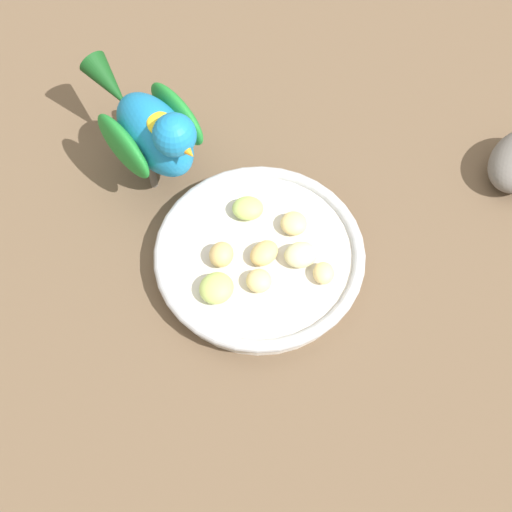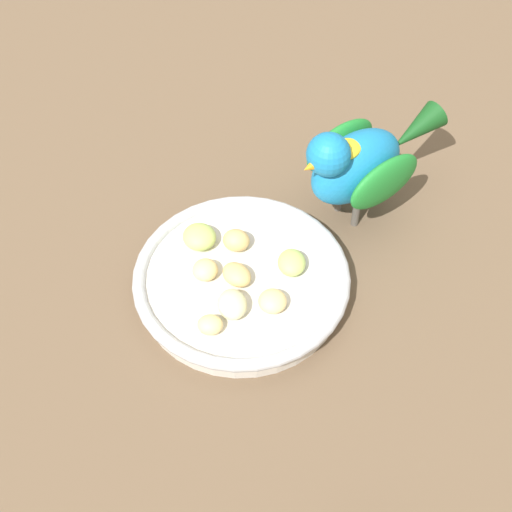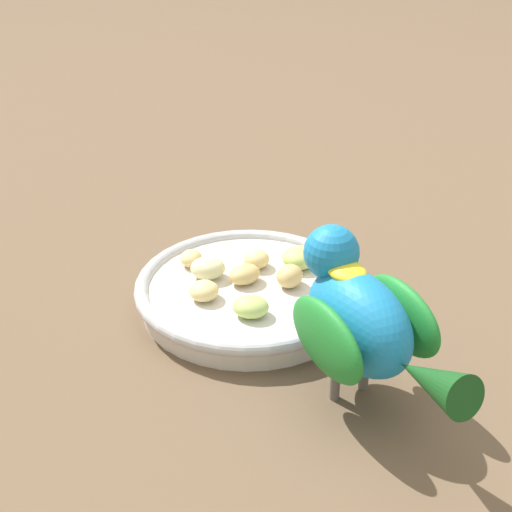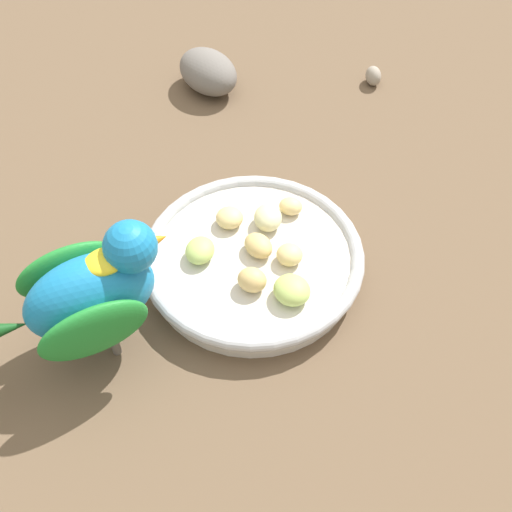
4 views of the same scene
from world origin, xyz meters
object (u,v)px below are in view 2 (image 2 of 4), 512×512
apple_piece_2 (273,301)px  apple_piece_6 (292,263)px  apple_piece_7 (205,270)px  parrot (359,162)px  feeding_bowl (242,281)px  apple_piece_1 (199,237)px  apple_piece_0 (237,275)px  apple_piece_4 (236,240)px  apple_piece_3 (210,325)px  apple_piece_5 (232,304)px

apple_piece_2 → apple_piece_6: (0.05, -0.01, 0.00)m
apple_piece_7 → parrot: size_ratio=0.15×
feeding_bowl → apple_piece_1: bearing=59.0°
apple_piece_0 → apple_piece_4: apple_piece_4 is taller
apple_piece_3 → apple_piece_2: bearing=-51.2°
apple_piece_1 → apple_piece_6: apple_piece_1 is taller
apple_piece_3 → apple_piece_5: bearing=-28.8°
apple_piece_6 → parrot: (0.12, -0.05, 0.05)m
apple_piece_3 → parrot: parrot is taller
apple_piece_0 → apple_piece_5: apple_piece_5 is taller
apple_piece_5 → parrot: 0.22m
feeding_bowl → apple_piece_5: bearing=-176.8°
apple_piece_3 → apple_piece_6: size_ratio=0.74×
apple_piece_4 → apple_piece_6: bearing=-102.4°
apple_piece_0 → apple_piece_5: bearing=-171.4°
apple_piece_4 → apple_piece_5: same height
apple_piece_5 → parrot: bearing=-26.5°
apple_piece_6 → apple_piece_7: bearing=110.3°
feeding_bowl → apple_piece_3: 0.08m
apple_piece_7 → apple_piece_0: bearing=-86.9°
feeding_bowl → apple_piece_3: (-0.07, 0.01, 0.02)m
apple_piece_3 → apple_piece_6: 0.12m
apple_piece_0 → apple_piece_3: bearing=172.0°
feeding_bowl → apple_piece_2: 0.05m
apple_piece_6 → apple_piece_1: bearing=84.8°
apple_piece_0 → apple_piece_1: bearing=53.1°
apple_piece_7 → apple_piece_4: bearing=-24.9°
apple_piece_6 → parrot: size_ratio=0.20×
apple_piece_0 → apple_piece_2: (-0.02, -0.04, -0.00)m
apple_piece_0 → apple_piece_3: apple_piece_0 is taller
apple_piece_2 → apple_piece_6: bearing=-8.5°
apple_piece_5 → parrot: parrot is taller
apple_piece_1 → apple_piece_2: apple_piece_1 is taller
apple_piece_6 → apple_piece_4: bearing=77.6°
apple_piece_0 → feeding_bowl: bearing=-30.6°
apple_piece_3 → apple_piece_7: apple_piece_7 is taller
apple_piece_1 → apple_piece_5: (-0.08, -0.06, 0.00)m
parrot → feeding_bowl: bearing=4.7°
apple_piece_3 → feeding_bowl: bearing=-10.0°
apple_piece_0 → apple_piece_2: bearing=-118.2°
apple_piece_3 → apple_piece_4: bearing=1.7°
apple_piece_2 → apple_piece_7: (0.02, 0.08, 0.00)m
feeding_bowl → apple_piece_7: apple_piece_7 is taller
parrot → apple_piece_6: bearing=16.9°
apple_piece_3 → apple_piece_6: bearing=-32.5°
apple_piece_0 → apple_piece_3: 0.07m
apple_piece_2 → apple_piece_3: 0.07m
apple_piece_5 → apple_piece_1: bearing=36.8°
apple_piece_0 → apple_piece_5: 0.04m
apple_piece_0 → apple_piece_4: bearing=15.9°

